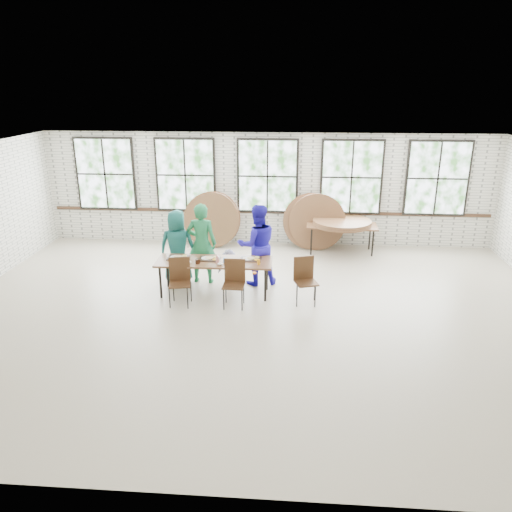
% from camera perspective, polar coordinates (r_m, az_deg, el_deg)
% --- Properties ---
extents(room, '(12.00, 12.00, 12.00)m').
position_cam_1_polar(room, '(13.37, 1.32, 8.92)').
color(room, '#B1A28D').
rests_on(room, ground).
extents(dining_table, '(2.41, 0.83, 0.74)m').
position_cam_1_polar(dining_table, '(10.37, -4.79, -0.81)').
color(dining_table, brown).
rests_on(dining_table, ground).
extents(chair_near_left, '(0.48, 0.47, 0.95)m').
position_cam_1_polar(chair_near_left, '(10.07, -8.70, -2.41)').
color(chair_near_left, '#432916').
rests_on(chair_near_left, ground).
extents(chair_near_right, '(0.43, 0.42, 0.95)m').
position_cam_1_polar(chair_near_right, '(9.89, -2.50, -2.61)').
color(chair_near_right, '#432916').
rests_on(chair_near_right, ground).
extents(chair_spare, '(0.52, 0.51, 0.95)m').
position_cam_1_polar(chair_spare, '(10.06, 5.61, -2.29)').
color(chair_spare, '#432916').
rests_on(chair_spare, ground).
extents(adult_teal, '(0.82, 0.56, 1.63)m').
position_cam_1_polar(adult_teal, '(11.11, -8.95, 1.09)').
color(adult_teal, '#1C6B5B').
rests_on(adult_teal, ground).
extents(adult_green, '(0.67, 0.46, 1.80)m').
position_cam_1_polar(adult_green, '(10.97, -6.22, 1.44)').
color(adult_green, '#1F7544').
rests_on(adult_green, ground).
extents(toddler, '(0.57, 0.45, 0.77)m').
position_cam_1_polar(toddler, '(11.05, -3.10, -1.16)').
color(toddler, '#1D1440').
rests_on(toddler, ground).
extents(adult_blue, '(1.02, 0.89, 1.79)m').
position_cam_1_polar(adult_blue, '(10.82, 0.14, 1.28)').
color(adult_blue, '#231AB8').
rests_on(adult_blue, ground).
extents(storage_table, '(1.83, 0.82, 0.74)m').
position_cam_1_polar(storage_table, '(13.11, 9.77, 3.30)').
color(storage_table, brown).
rests_on(storage_table, ground).
extents(tabletop_clutter, '(1.98, 0.63, 0.11)m').
position_cam_1_polar(tabletop_clutter, '(10.30, -4.34, -0.49)').
color(tabletop_clutter, black).
rests_on(tabletop_clutter, dining_table).
extents(round_tops_stacked, '(1.50, 1.50, 0.13)m').
position_cam_1_polar(round_tops_stacked, '(13.08, 9.79, 3.80)').
color(round_tops_stacked, brown).
rests_on(round_tops_stacked, storage_table).
extents(round_tops_leaning, '(4.32, 0.44, 1.49)m').
position_cam_1_polar(round_tops_leaning, '(13.30, 0.77, 4.03)').
color(round_tops_leaning, brown).
rests_on(round_tops_leaning, ground).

